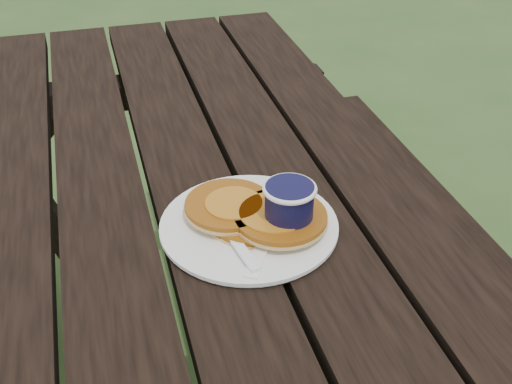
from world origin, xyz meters
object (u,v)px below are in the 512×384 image
object	(u,v)px
plate	(249,226)
coffee_cup	(289,207)
pancake_stack	(256,214)
picnic_table	(212,373)

from	to	relation	value
plate	coffee_cup	size ratio (longest dim) A/B	3.05
pancake_stack	picnic_table	bearing A→B (deg)	140.63
picnic_table	plate	bearing A→B (deg)	-46.15
plate	pancake_stack	bearing A→B (deg)	15.15
plate	pancake_stack	world-z (taller)	pancake_stack
plate	picnic_table	bearing A→B (deg)	133.85
picnic_table	pancake_stack	world-z (taller)	pancake_stack
picnic_table	pancake_stack	distance (m)	0.42
plate	coffee_cup	bearing A→B (deg)	-27.31
plate	coffee_cup	world-z (taller)	coffee_cup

